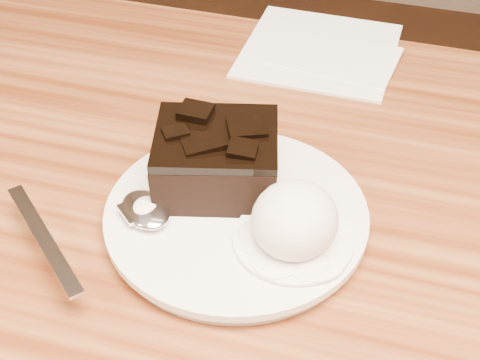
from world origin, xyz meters
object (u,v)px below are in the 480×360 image
(plate, at_px, (236,218))
(brownie, at_px, (217,162))
(ice_cream_scoop, at_px, (295,220))
(spoon, at_px, (146,211))
(napkin, at_px, (319,49))

(plate, height_order, brownie, brownie)
(plate, distance_m, ice_cream_scoop, 0.06)
(plate, bearing_deg, spoon, -158.26)
(brownie, height_order, spoon, brownie)
(plate, xyz_separation_m, spoon, (-0.06, -0.03, 0.01))
(spoon, bearing_deg, brownie, 3.43)
(plate, distance_m, spoon, 0.07)
(napkin, bearing_deg, brownie, -97.36)
(plate, height_order, spoon, spoon)
(brownie, bearing_deg, ice_cream_scoop, -31.87)
(ice_cream_scoop, bearing_deg, napkin, 97.89)
(ice_cream_scoop, height_order, napkin, ice_cream_scoop)
(ice_cream_scoop, xyz_separation_m, napkin, (-0.04, 0.30, -0.04))
(spoon, height_order, napkin, spoon)
(napkin, bearing_deg, ice_cream_scoop, -82.11)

